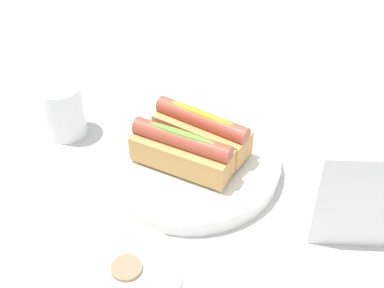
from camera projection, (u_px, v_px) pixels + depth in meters
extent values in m
plane|color=beige|center=(192.00, 165.00, 0.80)|extent=(2.40, 2.40, 0.00)
cylinder|color=white|center=(192.00, 163.00, 0.79)|extent=(0.27, 0.27, 0.02)
torus|color=white|center=(192.00, 157.00, 0.78)|extent=(0.27, 0.27, 0.01)
cube|color=tan|center=(202.00, 134.00, 0.78)|extent=(0.16, 0.09, 0.04)
cylinder|color=#B24C38|center=(202.00, 119.00, 0.76)|extent=(0.15, 0.07, 0.03)
ellipsoid|color=gold|center=(202.00, 113.00, 0.75)|extent=(0.11, 0.04, 0.01)
cube|color=tan|center=(182.00, 154.00, 0.74)|extent=(0.16, 0.08, 0.04)
cylinder|color=#A84733|center=(182.00, 140.00, 0.73)|extent=(0.15, 0.05, 0.03)
ellipsoid|color=olive|center=(182.00, 133.00, 0.72)|extent=(0.11, 0.03, 0.01)
cylinder|color=white|center=(63.00, 110.00, 0.83)|extent=(0.07, 0.07, 0.09)
cylinder|color=silver|center=(65.00, 120.00, 0.85)|extent=(0.06, 0.06, 0.05)
cylinder|color=#997A5B|center=(126.00, 268.00, 0.50)|extent=(0.03, 0.03, 0.00)
cube|color=white|center=(357.00, 194.00, 0.65)|extent=(0.12, 0.07, 0.15)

